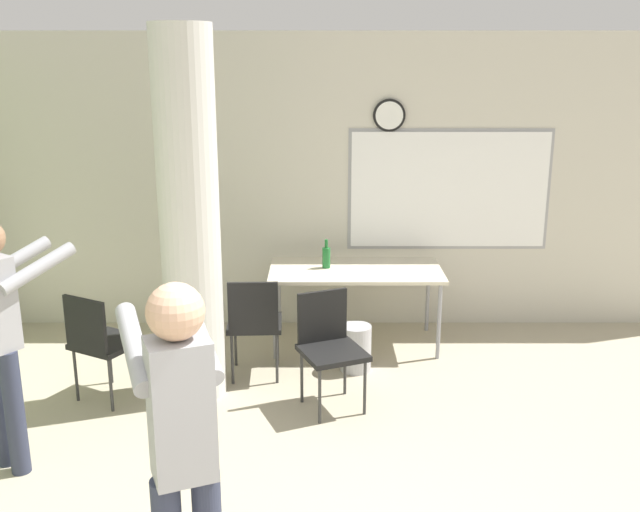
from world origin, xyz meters
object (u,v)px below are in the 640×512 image
(bottle_on_table, at_px, (325,257))
(chair_near_pillar, at_px, (99,339))
(chair_table_left, at_px, (253,320))
(folding_table, at_px, (354,274))
(chair_table_front, at_px, (328,342))
(person_playing_front, at_px, (180,443))

(bottle_on_table, bearing_deg, chair_near_pillar, -145.68)
(chair_table_left, relative_size, chair_near_pillar, 1.00)
(folding_table, distance_m, chair_near_pillar, 2.30)
(chair_table_front, relative_size, chair_near_pillar, 1.00)
(chair_table_left, xyz_separation_m, chair_near_pillar, (-1.13, -0.41, 0.00))
(chair_table_left, bearing_deg, chair_near_pillar, -160.22)
(chair_near_pillar, distance_m, person_playing_front, 2.66)
(chair_near_pillar, xyz_separation_m, person_playing_front, (1.09, -2.37, 0.50))
(chair_table_left, bearing_deg, chair_table_front, -37.96)
(chair_near_pillar, bearing_deg, chair_table_left, 19.78)
(folding_table, distance_m, chair_table_left, 1.14)
(bottle_on_table, distance_m, person_playing_front, 3.61)
(chair_table_left, distance_m, chair_table_front, 0.76)
(folding_table, xyz_separation_m, chair_table_left, (-0.86, -0.73, -0.17))
(chair_table_front, bearing_deg, bottle_on_table, 90.51)
(folding_table, relative_size, chair_table_front, 1.78)
(chair_table_left, bearing_deg, folding_table, 40.53)
(chair_table_front, distance_m, person_playing_front, 2.45)
(bottle_on_table, xyz_separation_m, person_playing_front, (-0.63, -3.55, 0.18))
(bottle_on_table, xyz_separation_m, chair_near_pillar, (-1.72, -1.18, -0.32))
(person_playing_front, bearing_deg, chair_table_left, 89.11)
(folding_table, xyz_separation_m, chair_near_pillar, (-1.99, -1.14, -0.17))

